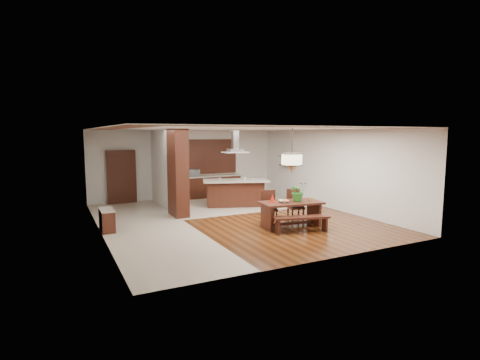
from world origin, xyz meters
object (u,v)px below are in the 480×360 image
range_hood (235,141)px  kitchen_island (235,193)px  dining_chair_right (296,205)px  dining_table (291,208)px  dining_bench (302,224)px  island_cup (245,178)px  microwave (192,173)px  pendant_lantern (292,151)px  dining_chair_left (269,207)px  fruit_bowl (284,201)px  foliage_plant (298,191)px  hallway_console (107,220)px

range_hood → kitchen_island: bearing=-90.0°
dining_chair_right → kitchen_island: bearing=112.5°
dining_table → dining_bench: 0.73m
island_cup → microwave: 2.68m
dining_table → pendant_lantern: size_ratio=1.45×
dining_chair_left → range_hood: range_hood is taller
dining_bench → fruit_bowl: 0.86m
range_hood → island_cup: 1.46m
pendant_lantern → foliage_plant: pendant_lantern is taller
fruit_bowl → island_cup: bearing=81.0°
fruit_bowl → kitchen_island: 3.64m
kitchen_island → dining_chair_right: bearing=-59.7°
range_hood → microwave: size_ratio=1.66×
kitchen_island → fruit_bowl: bearing=-73.6°
dining_chair_left → microwave: 5.37m
hallway_console → island_cup: 5.52m
dining_chair_left → fruit_bowl: dining_chair_left is taller
dining_chair_left → fruit_bowl: bearing=-61.6°
microwave → island_cup: bearing=-64.5°
dining_bench → island_cup: island_cup is taller
island_cup → pendant_lantern: bearing=-94.7°
island_cup → microwave: (-1.25, 2.37, 0.05)m
dining_chair_right → fruit_bowl: (-0.79, -0.51, 0.28)m
pendant_lantern → dining_bench: bearing=-97.1°
foliage_plant → island_cup: size_ratio=5.36×
kitchen_island → island_cup: 0.65m
microwave → kitchen_island: bearing=-71.3°
dining_table → dining_chair_left: dining_chair_left is taller
dining_table → dining_chair_right: size_ratio=1.87×
dining_table → fruit_bowl: size_ratio=6.56×
dining_chair_right → range_hood: (-0.59, 3.12, 1.96)m
foliage_plant → microwave: foliage_plant is taller
range_hood → dining_chair_left: bearing=-95.8°
dining_chair_right → range_hood: 3.73m
range_hood → dining_chair_right: bearing=-79.3°
dining_chair_right → dining_bench: bearing=-105.8°
hallway_console → foliage_plant: (5.17, -1.93, 0.73)m
dining_chair_left → pendant_lantern: (0.38, -0.60, 1.74)m
dining_chair_left → dining_chair_right: size_ratio=1.00×
dining_chair_left → foliage_plant: 1.02m
dining_chair_right → microwave: (-1.47, 5.42, 0.59)m
dining_bench → hallway_console: bearing=152.1°
dining_bench → dining_chair_left: bearing=103.5°
range_hood → island_cup: range_hood is taller
dining_bench → kitchen_island: bearing=89.9°
island_cup → fruit_bowl: bearing=-99.0°
dining_bench → dining_chair_right: (0.59, 1.14, 0.28)m
hallway_console → island_cup: (5.22, 1.62, 0.74)m
island_cup → microwave: microwave is taller
island_cup → microwave: bearing=117.9°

